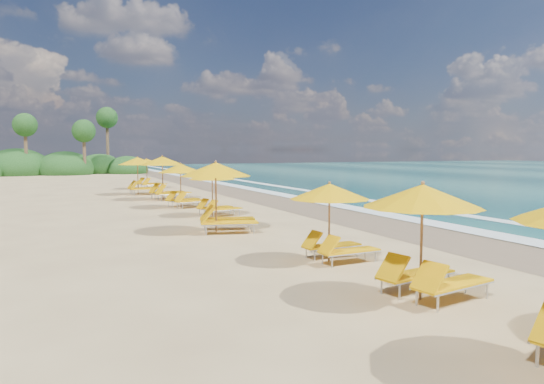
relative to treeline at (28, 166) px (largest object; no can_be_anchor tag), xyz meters
The scene contains 12 objects.
ground 46.60m from the treeline, 77.68° to the right, with size 160.00×160.00×0.00m, color tan.
wet_sand 47.61m from the treeline, 72.97° to the right, with size 4.00×160.00×0.01m, color #856C4F.
surf_foam 48.47m from the treeline, 69.92° to the right, with size 4.00×160.00×0.01m.
station_2 56.78m from the treeline, 81.49° to the right, with size 2.72×2.59×2.29m.
station_3 53.29m from the treeline, 80.83° to the right, with size 2.29×2.13×2.07m.
station_4 47.54m from the treeline, 81.11° to the right, with size 3.11×3.02×2.50m.
station_5 43.58m from the treeline, 78.77° to the right, with size 2.50×2.40×2.05m.
station_6 39.85m from the treeline, 78.37° to the right, with size 2.83×2.77×2.24m.
station_7 35.68m from the treeline, 76.88° to the right, with size 3.05×2.91×2.56m.
station_8 31.60m from the treeline, 76.52° to the right, with size 2.70×2.50×2.46m.
station_9 27.48m from the treeline, 71.39° to the right, with size 2.89×2.82×2.27m.
treeline is the anchor object (origin of this frame).
Camera 1 is at (-8.18, -18.11, 2.87)m, focal length 33.28 mm.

